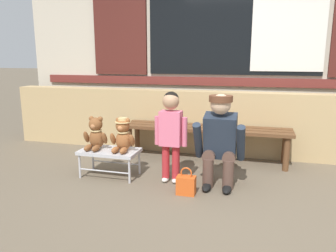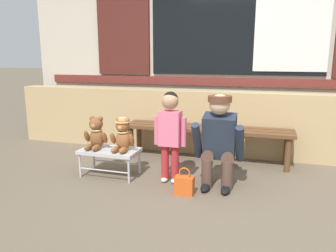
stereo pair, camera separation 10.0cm
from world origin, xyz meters
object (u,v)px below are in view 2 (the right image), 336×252
child_standing (170,127)px  wooden_bench_long (206,132)px  small_display_bench (110,152)px  teddy_bear_with_hat (123,135)px  teddy_bear_plain (96,134)px  handbag_on_ground (184,185)px  adult_crouching (220,140)px

child_standing → wooden_bench_long: bearing=74.2°
small_display_bench → child_standing: bearing=1.1°
child_standing → small_display_bench: bearing=-178.9°
teddy_bear_with_hat → teddy_bear_plain: bearing=-179.9°
wooden_bench_long → teddy_bear_with_hat: bearing=-132.7°
small_display_bench → handbag_on_ground: 0.97m
child_standing → handbag_on_ground: size_ratio=3.52×
small_display_bench → wooden_bench_long: bearing=41.9°
wooden_bench_long → teddy_bear_with_hat: size_ratio=5.78×
small_display_bench → adult_crouching: 1.23m
handbag_on_ground → small_display_bench: bearing=163.9°
teddy_bear_with_hat → small_display_bench: bearing=-179.2°
teddy_bear_plain → wooden_bench_long: bearing=37.4°
child_standing → handbag_on_ground: (0.23, -0.28, -0.50)m
teddy_bear_plain → adult_crouching: bearing=1.9°
small_display_bench → adult_crouching: bearing=2.3°
teddy_bear_plain → teddy_bear_with_hat: same height
adult_crouching → small_display_bench: bearing=-177.7°
teddy_bear_plain → small_display_bench: bearing=-0.5°
child_standing → teddy_bear_with_hat: bearing=-178.8°
wooden_bench_long → handbag_on_ground: (-0.00, -1.10, -0.28)m
teddy_bear_with_hat → child_standing: 0.55m
wooden_bench_long → teddy_bear_with_hat: 1.13m
small_display_bench → handbag_on_ground: bearing=-16.1°
wooden_bench_long → handbag_on_ground: size_ratio=7.72×
wooden_bench_long → child_standing: bearing=-105.8°
small_display_bench → teddy_bear_plain: size_ratio=1.76×
teddy_bear_plain → adult_crouching: size_ratio=0.38×
teddy_bear_plain → child_standing: bearing=0.8°
small_display_bench → child_standing: (0.69, 0.01, 0.33)m
teddy_bear_plain → handbag_on_ground: (1.08, -0.27, -0.37)m
wooden_bench_long → small_display_bench: (-0.93, -0.83, -0.11)m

